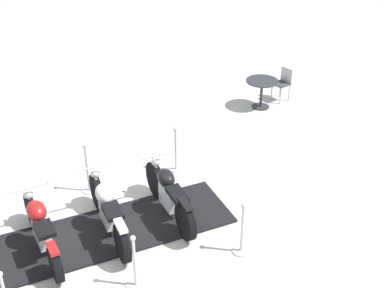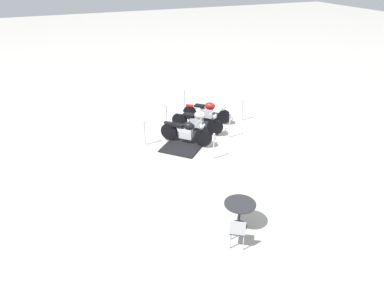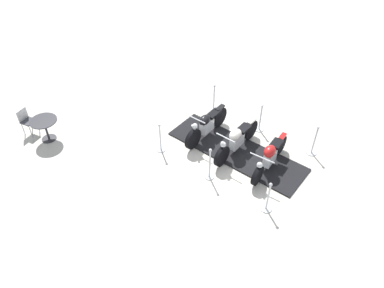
{
  "view_description": "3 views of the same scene",
  "coord_description": "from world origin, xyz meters",
  "px_view_note": "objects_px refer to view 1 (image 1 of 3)",
  "views": [
    {
      "loc": [
        3.94,
        -6.43,
        6.19
      ],
      "look_at": [
        0.83,
        2.17,
        0.87
      ],
      "focal_mm": 48.03,
      "sensor_mm": 36.0,
      "label": 1
    },
    {
      "loc": [
        5.68,
        12.93,
        6.72
      ],
      "look_at": [
        1.1,
        2.06,
        0.61
      ],
      "focal_mm": 33.72,
      "sensor_mm": 36.0,
      "label": 2
    },
    {
      "loc": [
        -8.58,
        2.5,
        8.07
      ],
      "look_at": [
        -0.1,
        1.45,
        0.56
      ],
      "focal_mm": 34.45,
      "sensor_mm": 36.0,
      "label": 3
    }
  ],
  "objects_px": {
    "motorcycle_cream": "(108,209)",
    "motorcycle_maroon": "(40,227)",
    "motorcycle_black": "(169,193)",
    "stanchion_left_front": "(242,236)",
    "cafe_chair_near_table": "(283,82)",
    "stanchion_right_front": "(176,155)",
    "cafe_table": "(262,87)",
    "stanchion_left_mid": "(135,271)",
    "stanchion_right_mid": "(88,175)"
  },
  "relations": [
    {
      "from": "motorcycle_cream",
      "to": "motorcycle_maroon",
      "type": "xyz_separation_m",
      "value": [
        -0.86,
        -0.83,
        -0.02
      ]
    },
    {
      "from": "motorcycle_black",
      "to": "stanchion_left_front",
      "type": "height_order",
      "value": "motorcycle_black"
    },
    {
      "from": "motorcycle_maroon",
      "to": "cafe_chair_near_table",
      "type": "height_order",
      "value": "motorcycle_maroon"
    },
    {
      "from": "motorcycle_cream",
      "to": "stanchion_right_front",
      "type": "height_order",
      "value": "stanchion_right_front"
    },
    {
      "from": "motorcycle_cream",
      "to": "cafe_table",
      "type": "bearing_deg",
      "value": -57.03
    },
    {
      "from": "motorcycle_black",
      "to": "motorcycle_cream",
      "type": "relative_size",
      "value": 0.93
    },
    {
      "from": "motorcycle_maroon",
      "to": "stanchion_left_mid",
      "type": "distance_m",
      "value": 1.92
    },
    {
      "from": "stanchion_right_front",
      "to": "motorcycle_maroon",
      "type": "bearing_deg",
      "value": -111.17
    },
    {
      "from": "stanchion_left_front",
      "to": "stanchion_left_mid",
      "type": "xyz_separation_m",
      "value": [
        -1.39,
        -1.37,
        -0.03
      ]
    },
    {
      "from": "stanchion_right_mid",
      "to": "cafe_table",
      "type": "distance_m",
      "value": 5.63
    },
    {
      "from": "motorcycle_black",
      "to": "motorcycle_maroon",
      "type": "relative_size",
      "value": 0.92
    },
    {
      "from": "stanchion_left_mid",
      "to": "cafe_chair_near_table",
      "type": "distance_m",
      "value": 7.89
    },
    {
      "from": "stanchion_right_front",
      "to": "stanchion_right_mid",
      "type": "relative_size",
      "value": 0.94
    },
    {
      "from": "motorcycle_black",
      "to": "stanchion_right_front",
      "type": "relative_size",
      "value": 1.54
    },
    {
      "from": "stanchion_left_front",
      "to": "cafe_table",
      "type": "bearing_deg",
      "value": 99.99
    },
    {
      "from": "stanchion_right_front",
      "to": "stanchion_right_mid",
      "type": "bearing_deg",
      "value": -135.48
    },
    {
      "from": "stanchion_left_mid",
      "to": "stanchion_left_front",
      "type": "bearing_deg",
      "value": 44.52
    },
    {
      "from": "motorcycle_cream",
      "to": "stanchion_right_front",
      "type": "bearing_deg",
      "value": -53.29
    },
    {
      "from": "motorcycle_black",
      "to": "stanchion_right_mid",
      "type": "bearing_deg",
      "value": 39.16
    },
    {
      "from": "motorcycle_black",
      "to": "motorcycle_maroon",
      "type": "height_order",
      "value": "motorcycle_black"
    },
    {
      "from": "stanchion_left_mid",
      "to": "motorcycle_black",
      "type": "bearing_deg",
      "value": 95.61
    },
    {
      "from": "motorcycle_cream",
      "to": "stanchion_left_front",
      "type": "height_order",
      "value": "motorcycle_cream"
    },
    {
      "from": "motorcycle_maroon",
      "to": "cafe_table",
      "type": "distance_m",
      "value": 7.29
    },
    {
      "from": "motorcycle_maroon",
      "to": "stanchion_right_mid",
      "type": "distance_m",
      "value": 1.86
    },
    {
      "from": "motorcycle_cream",
      "to": "stanchion_right_mid",
      "type": "distance_m",
      "value": 1.43
    },
    {
      "from": "stanchion_left_front",
      "to": "cafe_chair_near_table",
      "type": "bearing_deg",
      "value": 95.07
    },
    {
      "from": "stanchion_right_front",
      "to": "cafe_table",
      "type": "height_order",
      "value": "stanchion_right_front"
    },
    {
      "from": "motorcycle_cream",
      "to": "cafe_table",
      "type": "height_order",
      "value": "motorcycle_cream"
    },
    {
      "from": "motorcycle_black",
      "to": "cafe_table",
      "type": "xyz_separation_m",
      "value": [
        0.55,
        5.27,
        0.07
      ]
    },
    {
      "from": "stanchion_left_front",
      "to": "motorcycle_black",
      "type": "bearing_deg",
      "value": 161.65
    },
    {
      "from": "motorcycle_black",
      "to": "stanchion_left_mid",
      "type": "height_order",
      "value": "motorcycle_black"
    },
    {
      "from": "stanchion_right_front",
      "to": "cafe_table",
      "type": "relative_size",
      "value": 1.22
    },
    {
      "from": "stanchion_right_front",
      "to": "stanchion_left_front",
      "type": "height_order",
      "value": "stanchion_right_front"
    },
    {
      "from": "motorcycle_maroon",
      "to": "motorcycle_cream",
      "type": "bearing_deg",
      "value": -94.33
    },
    {
      "from": "motorcycle_black",
      "to": "motorcycle_maroon",
      "type": "xyz_separation_m",
      "value": [
        -1.71,
        -1.66,
        -0.01
      ]
    },
    {
      "from": "cafe_table",
      "to": "motorcycle_cream",
      "type": "bearing_deg",
      "value": -103.03
    },
    {
      "from": "motorcycle_cream",
      "to": "cafe_table",
      "type": "xyz_separation_m",
      "value": [
        1.41,
        6.1,
        0.07
      ]
    },
    {
      "from": "motorcycle_maroon",
      "to": "stanchion_left_front",
      "type": "xyz_separation_m",
      "value": [
        3.29,
        1.14,
        -0.16
      ]
    },
    {
      "from": "stanchion_left_mid",
      "to": "cafe_table",
      "type": "distance_m",
      "value": 7.18
    },
    {
      "from": "stanchion_right_front",
      "to": "stanchion_left_mid",
      "type": "relative_size",
      "value": 1.02
    },
    {
      "from": "stanchion_right_mid",
      "to": "cafe_chair_near_table",
      "type": "distance_m",
      "value": 6.44
    },
    {
      "from": "motorcycle_black",
      "to": "motorcycle_maroon",
      "type": "distance_m",
      "value": 2.39
    },
    {
      "from": "stanchion_right_mid",
      "to": "cafe_table",
      "type": "xyz_separation_m",
      "value": [
        2.41,
        5.08,
        0.19
      ]
    },
    {
      "from": "motorcycle_cream",
      "to": "motorcycle_maroon",
      "type": "relative_size",
      "value": 0.99
    },
    {
      "from": "stanchion_left_front",
      "to": "cafe_chair_near_table",
      "type": "height_order",
      "value": "stanchion_left_front"
    },
    {
      "from": "stanchion_left_front",
      "to": "cafe_chair_near_table",
      "type": "distance_m",
      "value": 6.51
    },
    {
      "from": "stanchion_right_mid",
      "to": "stanchion_left_front",
      "type": "bearing_deg",
      "value": -11.72
    },
    {
      "from": "motorcycle_black",
      "to": "stanchion_right_front",
      "type": "xyz_separation_m",
      "value": [
        -0.47,
        1.56,
        -0.14
      ]
    },
    {
      "from": "motorcycle_cream",
      "to": "cafe_table",
      "type": "distance_m",
      "value": 6.26
    },
    {
      "from": "motorcycle_black",
      "to": "stanchion_left_front",
      "type": "bearing_deg",
      "value": -153.37
    }
  ]
}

